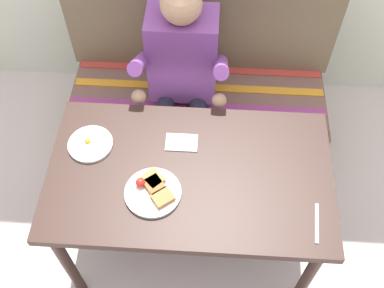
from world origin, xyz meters
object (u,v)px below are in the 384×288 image
(napkin, at_px, (182,142))
(fork, at_px, (317,223))
(plate_eggs, at_px, (90,144))
(couch, at_px, (198,97))
(plate_breakfast, at_px, (154,191))
(table, at_px, (190,182))
(person, at_px, (182,68))

(napkin, height_order, fork, napkin)
(plate_eggs, bearing_deg, napkin, 5.22)
(couch, xyz_separation_m, plate_eggs, (-0.44, -0.65, 0.41))
(couch, xyz_separation_m, napkin, (-0.05, -0.62, 0.40))
(napkin, bearing_deg, fork, -32.38)
(fork, bearing_deg, napkin, 152.92)
(couch, distance_m, plate_breakfast, 0.98)
(fork, bearing_deg, plate_breakfast, 176.88)
(table, height_order, plate_breakfast, plate_breakfast)
(plate_breakfast, relative_size, napkin, 1.65)
(person, xyz_separation_m, napkin, (0.03, -0.44, -0.01))
(table, xyz_separation_m, plate_breakfast, (-0.14, -0.11, 0.10))
(napkin, distance_m, fork, 0.66)
(person, bearing_deg, fork, -53.58)
(table, xyz_separation_m, person, (-0.08, 0.59, 0.09))
(couch, height_order, fork, couch)
(plate_breakfast, bearing_deg, napkin, 69.80)
(person, xyz_separation_m, plate_eggs, (-0.36, -0.48, -0.00))
(person, height_order, fork, person)
(plate_breakfast, relative_size, fork, 1.35)
(plate_breakfast, xyz_separation_m, plate_eggs, (-0.30, 0.22, -0.01))
(table, relative_size, couch, 0.83)
(plate_eggs, bearing_deg, fork, -18.37)
(table, bearing_deg, plate_breakfast, -141.87)
(plate_eggs, relative_size, fork, 1.15)
(plate_eggs, xyz_separation_m, napkin, (0.40, 0.04, -0.01))
(napkin, xyz_separation_m, fork, (0.55, -0.35, -0.00))
(plate_breakfast, relative_size, plate_eggs, 1.18)
(person, distance_m, napkin, 0.44)
(table, xyz_separation_m, couch, (0.00, 0.76, -0.32))
(person, height_order, plate_breakfast, person)
(plate_breakfast, height_order, fork, plate_breakfast)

